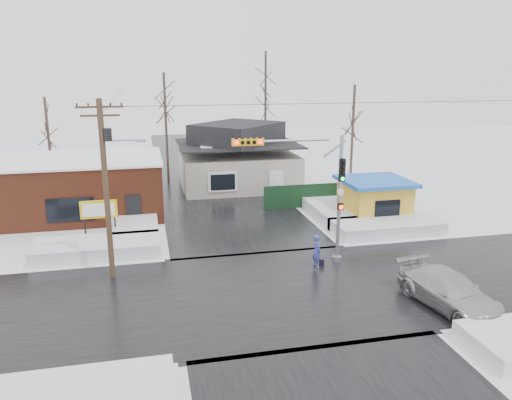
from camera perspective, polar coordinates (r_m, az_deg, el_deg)
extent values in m
plane|color=white|center=(24.38, 2.93, -10.33)|extent=(120.00, 120.00, 0.00)
cube|color=black|center=(24.38, 2.93, -10.31)|extent=(10.00, 120.00, 0.02)
cube|color=black|center=(24.38, 2.93, -10.31)|extent=(120.00, 10.00, 0.02)
cube|color=white|center=(30.08, -17.66, -5.23)|extent=(7.00, 3.00, 0.80)
cube|color=white|center=(33.49, 14.68, -2.96)|extent=(7.00, 3.00, 0.80)
cube|color=white|center=(34.71, -13.73, -2.28)|extent=(3.00, 8.00, 0.80)
cube|color=white|center=(37.06, 8.43, -0.92)|extent=(3.00, 8.00, 0.80)
cylinder|color=gray|center=(27.10, 9.50, -0.03)|extent=(0.20, 0.20, 7.00)
cylinder|color=gray|center=(28.14, 9.21, -6.64)|extent=(0.50, 0.50, 0.30)
cylinder|color=gray|center=(25.48, 3.50, 6.78)|extent=(4.60, 0.14, 0.14)
cube|color=gold|center=(25.00, -0.94, 6.65)|extent=(1.60, 0.28, 0.35)
sphere|color=#FF0C0C|center=(24.73, -2.23, 6.55)|extent=(0.20, 0.20, 0.20)
sphere|color=#FF0C0C|center=(24.97, 0.50, 6.64)|extent=(0.20, 0.20, 0.20)
cube|color=black|center=(26.54, 9.82, 3.41)|extent=(0.30, 0.22, 1.20)
sphere|color=#0CE533|center=(26.51, 9.89, 2.40)|extent=(0.18, 0.18, 0.18)
cube|color=black|center=(27.00, 9.63, -0.75)|extent=(0.30, 0.20, 0.35)
cylinder|color=#382619|center=(25.49, -16.75, 0.91)|extent=(0.28, 0.28, 9.00)
cube|color=#382619|center=(24.87, -17.46, 10.11)|extent=(2.20, 0.10, 0.10)
cube|color=#382619|center=(24.90, -17.38, 9.20)|extent=(1.80, 0.10, 0.10)
cylinder|color=black|center=(24.98, -16.65, 7.19)|extent=(0.44, 0.44, 0.60)
cylinder|color=gray|center=(24.98, -15.11, 6.60)|extent=(1.80, 0.08, 0.08)
cube|color=gray|center=(24.97, -13.02, 6.61)|extent=(0.50, 0.22, 0.12)
cube|color=brown|center=(38.48, -19.77, 1.40)|extent=(12.00, 8.00, 4.00)
cube|color=white|center=(38.09, -20.03, 4.40)|extent=(12.20, 8.20, 0.15)
cube|color=black|center=(34.76, -20.43, -1.06)|extent=(3.00, 0.08, 1.60)
cube|color=black|center=(34.49, -13.80, -1.18)|extent=(1.00, 0.08, 2.20)
cylinder|color=black|center=(32.39, -18.97, -2.98)|extent=(0.10, 0.10, 1.80)
cylinder|color=black|center=(32.22, -15.79, -2.82)|extent=(0.10, 0.10, 1.80)
cube|color=gold|center=(31.99, -17.53, -1.02)|extent=(2.20, 0.18, 1.10)
cube|color=white|center=(31.88, -17.55, -1.07)|extent=(1.90, 0.02, 0.80)
cube|color=#A9A398|center=(44.85, -2.10, 3.43)|extent=(10.00, 8.00, 3.00)
cube|color=black|center=(44.44, -2.13, 6.47)|extent=(10.40, 8.40, 0.12)
pyramid|color=black|center=(44.31, -2.14, 7.70)|extent=(9.00, 7.00, 1.80)
cube|color=brown|center=(45.96, 1.59, 8.01)|extent=(0.70, 0.70, 1.40)
cube|color=white|center=(40.64, -3.82, 2.07)|extent=(2.40, 0.12, 1.60)
cube|color=gold|center=(36.03, 13.33, -0.13)|extent=(4.00, 4.00, 2.60)
cube|color=#174FB3|center=(35.70, 13.47, 2.12)|extent=(4.60, 4.60, 0.25)
cube|color=black|center=(34.29, 14.79, -0.99)|extent=(1.80, 0.06, 1.20)
cube|color=black|center=(38.57, 6.71, 0.54)|extent=(8.00, 0.12, 1.80)
cylinder|color=#332821|center=(47.58, -10.24, 8.14)|extent=(0.24, 0.24, 10.00)
cylinder|color=#332821|center=(50.87, 1.09, 9.92)|extent=(0.24, 0.24, 12.00)
cylinder|color=#332821|center=(45.38, 10.95, 7.15)|extent=(0.24, 0.24, 9.00)
cylinder|color=#332821|center=(46.37, -22.55, 5.82)|extent=(0.24, 0.24, 8.00)
imported|color=#38439F|center=(26.94, 6.95, -5.84)|extent=(0.51, 0.71, 1.80)
imported|color=#ADB0B5|center=(24.05, 21.19, -9.71)|extent=(3.08, 5.67, 1.56)
cube|color=black|center=(27.38, 7.51, -7.14)|extent=(0.30, 0.21, 0.35)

